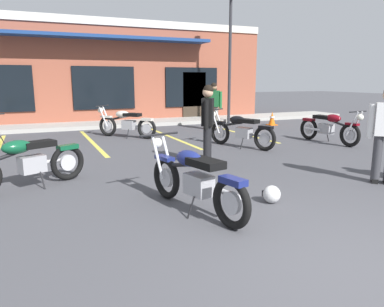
# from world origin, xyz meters

# --- Properties ---
(ground_plane) EXTENTS (80.00, 80.00, 0.00)m
(ground_plane) POSITION_xyz_m (0.00, 3.94, 0.00)
(ground_plane) COLOR #47474C
(sidewalk_kerb) EXTENTS (22.00, 1.80, 0.14)m
(sidewalk_kerb) POSITION_xyz_m (0.00, 12.24, 0.07)
(sidewalk_kerb) COLOR #A8A59E
(sidewalk_kerb) RESTS_ON ground_plane
(brick_storefront_building) EXTENTS (14.42, 6.58, 4.17)m
(brick_storefront_building) POSITION_xyz_m (0.00, 15.83, 2.09)
(brick_storefront_building) COLOR brown
(brick_storefront_building) RESTS_ON ground_plane
(painted_stall_lines) EXTENTS (7.40, 4.80, 0.01)m
(painted_stall_lines) POSITION_xyz_m (0.00, 8.64, 0.00)
(painted_stall_lines) COLOR #DBCC4C
(painted_stall_lines) RESTS_ON ground_plane
(motorcycle_foreground_classic) EXTENTS (0.86, 2.08, 0.98)m
(motorcycle_foreground_classic) POSITION_xyz_m (-0.80, 2.25, 0.46)
(motorcycle_foreground_classic) COLOR black
(motorcycle_foreground_classic) RESTS_ON ground_plane
(motorcycle_red_sportbike) EXTENTS (1.13, 1.98, 0.98)m
(motorcycle_red_sportbike) POSITION_xyz_m (2.30, 6.19, 0.46)
(motorcycle_red_sportbike) COLOR black
(motorcycle_red_sportbike) RESTS_ON ground_plane
(motorcycle_black_cruiser) EXTENTS (1.96, 1.17, 0.98)m
(motorcycle_black_cruiser) POSITION_xyz_m (-2.90, 4.31, 0.46)
(motorcycle_black_cruiser) COLOR black
(motorcycle_black_cruiser) RESTS_ON ground_plane
(motorcycle_blue_standard) EXTENTS (1.60, 1.70, 0.98)m
(motorcycle_blue_standard) POSITION_xyz_m (-0.09, 9.08, 0.46)
(motorcycle_blue_standard) COLOR black
(motorcycle_blue_standard) RESTS_ON ground_plane
(motorcycle_green_cafe_racer) EXTENTS (0.67, 2.11, 0.98)m
(motorcycle_green_cafe_racer) POSITION_xyz_m (4.93, 5.75, 0.46)
(motorcycle_green_cafe_racer) COLOR black
(motorcycle_green_cafe_racer) RESTS_ON ground_plane
(person_in_shorts_foreground) EXTENTS (0.50, 0.49, 1.68)m
(person_in_shorts_foreground) POSITION_xyz_m (3.17, 9.49, 0.95)
(person_in_shorts_foreground) COLOR black
(person_in_shorts_foreground) RESTS_ON ground_plane
(person_near_building) EXTENTS (0.42, 0.56, 1.68)m
(person_near_building) POSITION_xyz_m (0.59, 4.70, 0.95)
(person_near_building) COLOR black
(person_near_building) RESTS_ON ground_plane
(helmet_on_pavement) EXTENTS (0.26, 0.26, 0.26)m
(helmet_on_pavement) POSITION_xyz_m (0.38, 2.11, 0.13)
(helmet_on_pavement) COLOR silver
(helmet_on_pavement) RESTS_ON ground_plane
(traffic_cone) EXTENTS (0.34, 0.34, 0.53)m
(traffic_cone) POSITION_xyz_m (5.97, 9.88, 0.26)
(traffic_cone) COLOR orange
(traffic_cone) RESTS_ON ground_plane
(parking_lot_lamp_post) EXTENTS (0.24, 0.76, 5.28)m
(parking_lot_lamp_post) POSITION_xyz_m (4.71, 11.04, 3.39)
(parking_lot_lamp_post) COLOR #2D2D33
(parking_lot_lamp_post) RESTS_ON ground_plane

